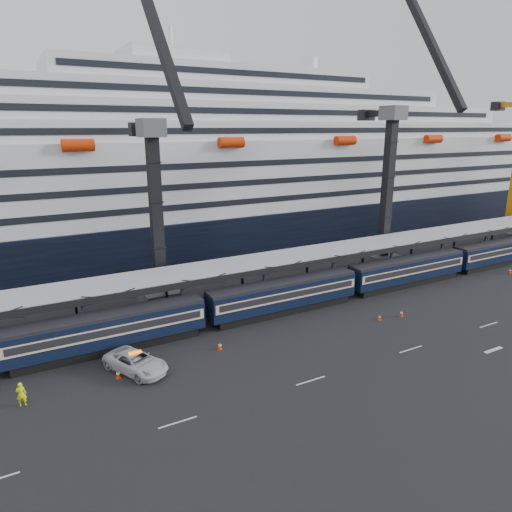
# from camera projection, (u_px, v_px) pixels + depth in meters

# --- Properties ---
(ground) EXTENTS (260.00, 260.00, 0.00)m
(ground) POSITION_uv_depth(u_px,v_px,m) (396.00, 330.00, 49.15)
(ground) COLOR black
(ground) RESTS_ON ground
(lane_markings) EXTENTS (111.00, 4.27, 0.02)m
(lane_markings) POSITION_uv_depth(u_px,v_px,m) (488.00, 332.00, 48.51)
(lane_markings) COLOR beige
(lane_markings) RESTS_ON ground
(train) EXTENTS (133.05, 3.00, 4.05)m
(train) POSITION_uv_depth(u_px,v_px,m) (307.00, 290.00, 54.84)
(train) COLOR black
(train) RESTS_ON ground
(canopy) EXTENTS (130.00, 6.25, 5.53)m
(canopy) POSITION_uv_depth(u_px,v_px,m) (320.00, 253.00, 59.53)
(canopy) COLOR #A1A3A9
(canopy) RESTS_ON ground
(cruise_ship) EXTENTS (214.09, 28.84, 34.00)m
(cruise_ship) POSITION_uv_depth(u_px,v_px,m) (213.00, 176.00, 84.08)
(cruise_ship) COLOR black
(cruise_ship) RESTS_ON ground
(crane_dark_near) EXTENTS (4.50, 17.75, 35.08)m
(crane_dark_near) POSITION_uv_depth(u_px,v_px,m) (157.00, 210.00, 52.34)
(crane_dark_near) COLOR #515459
(crane_dark_near) RESTS_ON ground
(crane_dark_mid) EXTENTS (4.50, 18.24, 39.64)m
(crane_dark_mid) POSITION_uv_depth(u_px,v_px,m) (390.00, 181.00, 67.27)
(crane_dark_mid) COLOR #515459
(crane_dark_mid) RESTS_ON ground
(pickup_truck) EXTENTS (5.48, 6.98, 1.76)m
(pickup_truck) POSITION_uv_depth(u_px,v_px,m) (136.00, 362.00, 40.62)
(pickup_truck) COLOR silver
(pickup_truck) RESTS_ON ground
(worker) EXTENTS (0.79, 0.57, 2.03)m
(worker) POSITION_uv_depth(u_px,v_px,m) (21.00, 394.00, 35.54)
(worker) COLOR #E3FF0D
(worker) RESTS_ON ground
(traffic_cone_b) EXTENTS (0.43, 0.43, 0.87)m
(traffic_cone_b) POSITION_uv_depth(u_px,v_px,m) (118.00, 374.00, 39.60)
(traffic_cone_b) COLOR red
(traffic_cone_b) RESTS_ON ground
(traffic_cone_c) EXTENTS (0.42, 0.42, 0.85)m
(traffic_cone_c) POSITION_uv_depth(u_px,v_px,m) (220.00, 345.00, 44.76)
(traffic_cone_c) COLOR red
(traffic_cone_c) RESTS_ON ground
(traffic_cone_d) EXTENTS (0.36, 0.36, 0.72)m
(traffic_cone_d) POSITION_uv_depth(u_px,v_px,m) (380.00, 317.00, 51.56)
(traffic_cone_d) COLOR red
(traffic_cone_d) RESTS_ON ground
(traffic_cone_e) EXTENTS (0.41, 0.41, 0.83)m
(traffic_cone_e) POSITION_uv_depth(u_px,v_px,m) (402.00, 313.00, 52.58)
(traffic_cone_e) COLOR red
(traffic_cone_e) RESTS_ON ground
(traffic_cone_f) EXTENTS (0.42, 0.42, 0.85)m
(traffic_cone_f) POSITION_uv_depth(u_px,v_px,m) (510.00, 271.00, 68.06)
(traffic_cone_f) COLOR red
(traffic_cone_f) RESTS_ON ground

